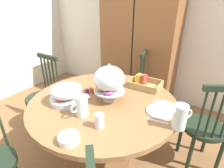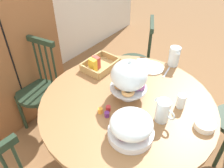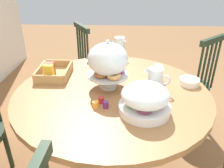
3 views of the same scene
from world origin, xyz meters
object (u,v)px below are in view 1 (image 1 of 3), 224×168
pastry_stand_with_dome (109,80)px  china_plate_large (160,111)px  wooden_armoire (140,43)px  dining_table (104,117)px  windsor_chair_host_seat (132,86)px  fruit_platter_covered (67,93)px  milk_pitcher (180,118)px  cereal_bowl (69,138)px  drinking_glass (99,121)px  windsor_chair_far_side (205,129)px  windsor_chair_near_window (44,97)px  orange_juice_pitcher (82,107)px  cereal_basket (144,83)px  china_plate_small (164,105)px

pastry_stand_with_dome → china_plate_large: pastry_stand_with_dome is taller
wooden_armoire → dining_table: (0.26, -1.37, -0.43)m
windsor_chair_host_seat → china_plate_large: (0.66, -0.87, 0.29)m
fruit_platter_covered → milk_pitcher: bearing=9.7°
wooden_armoire → fruit_platter_covered: 1.58m
windsor_chair_host_seat → cereal_bowl: (0.27, -1.50, 0.31)m
china_plate_large → milk_pitcher: bearing=-35.5°
pastry_stand_with_dome → milk_pitcher: bearing=-6.4°
windsor_chair_host_seat → drinking_glass: bearing=-74.5°
windsor_chair_far_side → windsor_chair_near_window: bearing=-167.5°
orange_juice_pitcher → cereal_basket: 0.78m
orange_juice_pitcher → drinking_glass: bearing=-13.1°
windsor_chair_host_seat → china_plate_large: bearing=-52.9°
orange_juice_pitcher → china_plate_small: bearing=42.0°
windsor_chair_near_window → windsor_chair_host_seat: (0.81, 0.89, 0.00)m
china_plate_small → drinking_glass: (-0.31, -0.51, 0.04)m
cereal_bowl → china_plate_large: bearing=58.7°
cereal_bowl → windsor_chair_near_window: bearing=150.4°
china_plate_small → dining_table: bearing=-161.4°
windsor_chair_near_window → cereal_basket: bearing=18.8°
orange_juice_pitcher → cereal_basket: (0.21, 0.75, -0.04)m
windsor_chair_near_window → milk_pitcher: 1.68m
china_plate_small → fruit_platter_covered: bearing=-154.0°
windsor_chair_near_window → china_plate_large: windsor_chair_near_window is taller
drinking_glass → china_plate_large: bearing=54.2°
windsor_chair_near_window → fruit_platter_covered: size_ratio=3.25×
cereal_basket → cereal_bowl: size_ratio=2.26×
windsor_chair_near_window → china_plate_small: bearing=4.3°
windsor_chair_host_seat → china_plate_small: bearing=-49.5°
cereal_basket → china_plate_large: cereal_basket is taller
windsor_chair_near_window → dining_table: bearing=-3.7°
wooden_armoire → windsor_chair_host_seat: size_ratio=2.01×
windsor_chair_near_window → pastry_stand_with_dome: 1.12m
orange_juice_pitcher → milk_pitcher: (0.67, 0.25, 0.01)m
milk_pitcher → china_plate_small: (-0.16, 0.21, -0.07)m
windsor_chair_host_seat → pastry_stand_with_dome: size_ratio=2.83×
windsor_chair_host_seat → china_plate_small: size_ratio=6.50×
wooden_armoire → orange_juice_pitcher: size_ratio=10.97×
dining_table → windsor_chair_far_side: 0.97m
dining_table → windsor_chair_host_seat: windsor_chair_host_seat is taller
fruit_platter_covered → orange_juice_pitcher: bearing=-19.7°
windsor_chair_far_side → wooden_armoire: bearing=140.5°
dining_table → windsor_chair_host_seat: (-0.16, 0.95, -0.10)m
wooden_armoire → cereal_bowl: 1.97m
cereal_bowl → drinking_glass: (0.08, 0.22, 0.03)m
windsor_chair_near_window → windsor_chair_far_side: same height
dining_table → cereal_bowl: size_ratio=9.53×
drinking_glass → windsor_chair_near_window: bearing=161.2°
windsor_chair_far_side → windsor_chair_host_seat: bearing=154.1°
windsor_chair_far_side → china_plate_small: bearing=-139.1°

